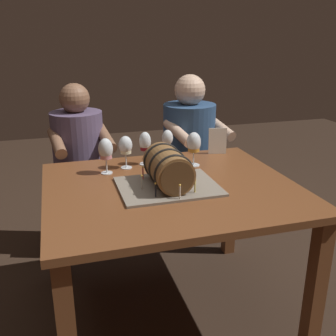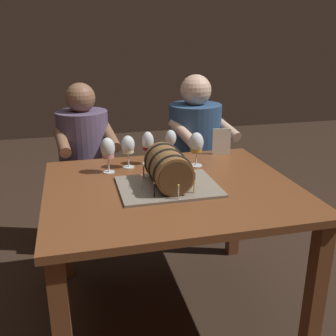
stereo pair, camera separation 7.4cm
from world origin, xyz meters
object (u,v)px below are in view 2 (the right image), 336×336
object	(u,v)px
barrel_cake	(168,171)
wine_glass_amber	(196,144)
menu_card	(222,142)
wine_glass_red	(148,143)
person_seated_left	(86,174)
wine_glass_empty	(171,139)
wine_glass_rose	(108,150)
dining_table	(171,205)
wine_glass_white	(128,146)
person_seated_right	(194,161)

from	to	relation	value
barrel_cake	wine_glass_amber	world-z (taller)	barrel_cake
barrel_cake	menu_card	distance (m)	0.64
wine_glass_red	menu_card	world-z (taller)	wine_glass_red
person_seated_left	wine_glass_red	bearing A→B (deg)	-54.71
wine_glass_empty	wine_glass_rose	world-z (taller)	wine_glass_rose
wine_glass_red	person_seated_left	xyz separation A→B (m)	(-0.34, 0.48, -0.33)
wine_glass_amber	wine_glass_red	xyz separation A→B (m)	(-0.25, 0.10, -0.00)
wine_glass_amber	wine_glass_empty	distance (m)	0.19
barrel_cake	wine_glass_rose	xyz separation A→B (m)	(-0.25, 0.29, 0.04)
dining_table	menu_card	bearing A→B (deg)	45.40
barrel_cake	wine_glass_red	distance (m)	0.38
person_seated_left	wine_glass_white	bearing A→B (deg)	-66.48
barrel_cake	wine_glass_empty	distance (m)	0.45
barrel_cake	person_seated_left	world-z (taller)	person_seated_left
wine_glass_amber	menu_card	world-z (taller)	wine_glass_amber
barrel_cake	wine_glass_white	world-z (taller)	barrel_cake
dining_table	wine_glass_rose	distance (m)	0.45
wine_glass_empty	wine_glass_white	distance (m)	0.28
menu_card	barrel_cake	bearing A→B (deg)	-122.61
dining_table	person_seated_left	xyz separation A→B (m)	(-0.39, 0.83, -0.10)
wine_glass_rose	menu_card	world-z (taller)	wine_glass_rose
wine_glass_rose	dining_table	bearing A→B (deg)	-43.82
wine_glass_white	wine_glass_empty	bearing A→B (deg)	18.47
wine_glass_red	wine_glass_white	world-z (taller)	wine_glass_red
menu_card	person_seated_right	xyz separation A→B (m)	(-0.04, 0.40, -0.25)
wine_glass_empty	menu_card	distance (m)	0.33
dining_table	wine_glass_empty	world-z (taller)	wine_glass_empty
wine_glass_amber	wine_glass_white	xyz separation A→B (m)	(-0.37, 0.06, -0.00)
wine_glass_amber	wine_glass_rose	size ratio (longest dim) A/B	1.00
wine_glass_amber	person_seated_right	size ratio (longest dim) A/B	0.16
wine_glass_rose	person_seated_right	world-z (taller)	person_seated_right
wine_glass_amber	person_seated_left	bearing A→B (deg)	135.88
menu_card	person_seated_left	world-z (taller)	person_seated_left
dining_table	wine_glass_red	bearing A→B (deg)	97.32
person_seated_right	wine_glass_red	bearing A→B (deg)	-131.97
person_seated_left	dining_table	bearing A→B (deg)	-65.24
wine_glass_white	wine_glass_amber	bearing A→B (deg)	-9.72
menu_card	wine_glass_rose	bearing A→B (deg)	-154.56
barrel_cake	wine_glass_white	distance (m)	0.37
person_seated_left	person_seated_right	bearing A→B (deg)	0.03
wine_glass_red	wine_glass_amber	bearing A→B (deg)	-20.71
wine_glass_empty	person_seated_right	distance (m)	0.59
wine_glass_empty	menu_card	bearing A→B (deg)	3.80
wine_glass_white	person_seated_left	world-z (taller)	person_seated_left
wine_glass_amber	menu_card	size ratio (longest dim) A/B	1.20
wine_glass_rose	wine_glass_amber	bearing A→B (deg)	-0.82
wine_glass_red	menu_card	size ratio (longest dim) A/B	1.18
dining_table	person_seated_left	bearing A→B (deg)	114.76
dining_table	wine_glass_white	distance (m)	0.43
wine_glass_white	person_seated_right	distance (m)	0.81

